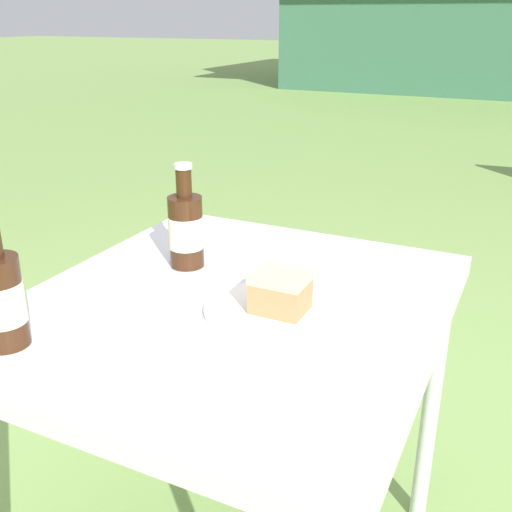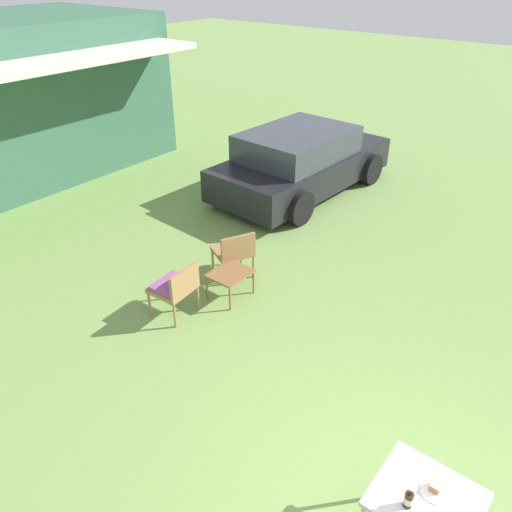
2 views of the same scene
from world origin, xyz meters
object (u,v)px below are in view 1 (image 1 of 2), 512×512
at_px(patio_table, 233,334).
at_px(cola_bottle_far, 1,298).
at_px(cake_on_plate, 273,301).
at_px(cola_bottle_near, 186,229).

distance_m(patio_table, cola_bottle_far, 0.42).
bearing_deg(cake_on_plate, cola_bottle_far, -140.27).
bearing_deg(patio_table, cola_bottle_near, 147.77).
distance_m(cake_on_plate, cola_bottle_far, 0.44).
relative_size(patio_table, cake_on_plate, 3.76).
bearing_deg(cola_bottle_far, cola_bottle_near, 78.02).
height_order(patio_table, cola_bottle_near, cola_bottle_near).
bearing_deg(cola_bottle_near, cake_on_plate, -25.83).
bearing_deg(patio_table, cake_on_plate, -12.74).
bearing_deg(cola_bottle_near, cola_bottle_far, -101.98).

